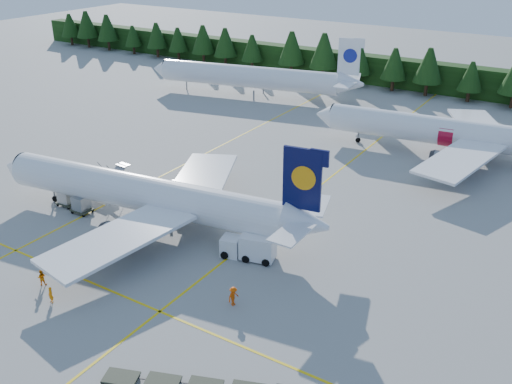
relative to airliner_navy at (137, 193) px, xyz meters
The scene contains 14 objects.
ground 10.26m from the airliner_navy, 39.38° to the right, with size 320.00×320.00×0.00m, color #999994.
taxi_stripe_a 15.81m from the airliner_navy, 115.32° to the left, with size 0.25×120.00×0.01m, color yellow.
taxi_stripe_b 19.67m from the airliner_navy, 46.03° to the left, with size 0.25×120.00×0.01m, color yellow.
taxi_stripe_cross 14.64m from the airliner_navy, 58.47° to the right, with size 80.00×0.25×0.01m, color yellow.
treeline_hedge 76.28m from the airliner_navy, 84.42° to the left, with size 220.00×4.00×6.00m, color black.
airliner_navy is the anchor object (origin of this frame).
airliner_red 46.51m from the airliner_navy, 59.41° to the left, with size 41.65×34.11×12.12m.
airliner_far_left 56.15m from the airliner_navy, 110.81° to the left, with size 43.25×12.35×12.71m.
airstairs 8.81m from the airliner_navy, 164.46° to the left, with size 4.09×5.55×3.55m.
service_truck 15.33m from the airliner_navy, ahead, with size 5.97×3.33×2.73m.
uld_pair 9.34m from the airliner_navy, 167.74° to the right, with size 5.49×2.35×1.83m.
crew_a 17.01m from the airliner_navy, 75.79° to the right, with size 0.58×0.38×1.60m, color orange.
crew_b 15.11m from the airliner_navy, 85.79° to the right, with size 0.80×0.62×1.64m, color orange.
crew_c 20.21m from the airliner_navy, 22.82° to the right, with size 0.78×0.53×1.89m, color #E54B04.
Camera 1 is at (35.38, -36.73, 31.16)m, focal length 40.00 mm.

